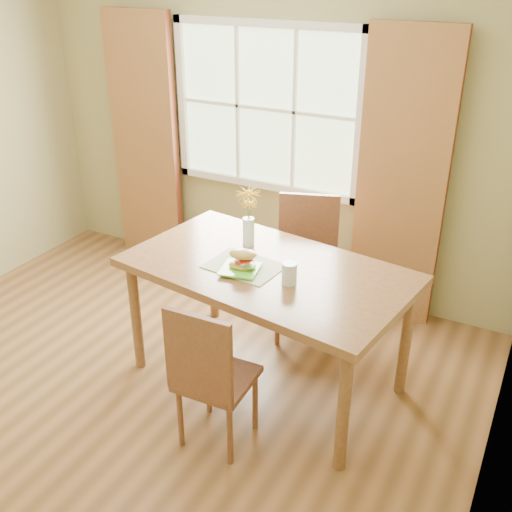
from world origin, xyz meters
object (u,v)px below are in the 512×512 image
Objects in this scene: croissant_sandwich at (243,260)px; flower_vase at (249,212)px; chair_far at (307,260)px; water_glass at (289,274)px; chair_near at (210,373)px; dining_table at (267,279)px.

flower_vase is at bearing 98.63° from croissant_sandwich.
croissant_sandwich is (-0.07, -0.83, 0.36)m from chair_far.
flower_vase is at bearing -133.28° from chair_far.
water_glass is at bearing -93.21° from chair_far.
chair_near is at bearing -93.84° from croissant_sandwich.
croissant_sandwich is (-0.11, 0.58, 0.41)m from chair_near.
flower_vase reaches higher than croissant_sandwich.
chair_far reaches higher than dining_table.
water_glass is at bearing -15.95° from croissant_sandwich.
water_glass is 0.34× the size of flower_vase.
chair_far is 0.90m from croissant_sandwich.
chair_near is at bearing -81.37° from dining_table.
chair_far is 7.88× the size of water_glass.
dining_table is 1.78× the size of chair_far.
flower_vase is (-0.25, 0.22, 0.32)m from dining_table.
dining_table is 0.46m from flower_vase.
water_glass is at bearing 68.19° from chair_near.
chair_far reaches higher than water_glass.
flower_vase is at bearing 142.77° from water_glass.
croissant_sandwich reaches higher than water_glass.
flower_vase is (-0.25, 0.92, 0.57)m from chair_near.
croissant_sandwich is 1.46× the size of water_glass.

